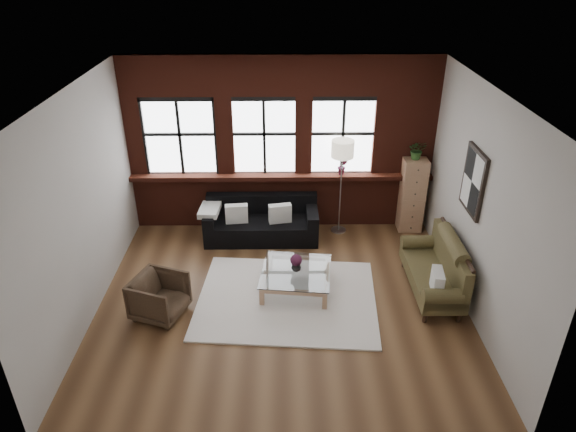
{
  "coord_description": "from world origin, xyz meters",
  "views": [
    {
      "loc": [
        0.01,
        -6.27,
        4.85
      ],
      "look_at": [
        0.1,
        0.6,
        1.15
      ],
      "focal_mm": 32.0,
      "sensor_mm": 36.0,
      "label": 1
    }
  ],
  "objects_px": {
    "vase": "(296,266)",
    "coffee_table": "(296,280)",
    "drawer_chest": "(412,194)",
    "dark_sofa": "(261,220)",
    "floor_lamp": "(341,184)",
    "vintage_settee": "(432,268)",
    "armchair": "(159,297)"
  },
  "relations": [
    {
      "from": "drawer_chest",
      "to": "dark_sofa",
      "type": "bearing_deg",
      "value": -172.77
    },
    {
      "from": "dark_sofa",
      "to": "vintage_settee",
      "type": "distance_m",
      "value": 3.16
    },
    {
      "from": "coffee_table",
      "to": "vase",
      "type": "distance_m",
      "value": 0.25
    },
    {
      "from": "dark_sofa",
      "to": "coffee_table",
      "type": "xyz_separation_m",
      "value": [
        0.59,
        -1.59,
        -0.2
      ]
    },
    {
      "from": "vintage_settee",
      "to": "armchair",
      "type": "height_order",
      "value": "vintage_settee"
    },
    {
      "from": "dark_sofa",
      "to": "coffee_table",
      "type": "height_order",
      "value": "dark_sofa"
    },
    {
      "from": "floor_lamp",
      "to": "vintage_settee",
      "type": "bearing_deg",
      "value": -57.68
    },
    {
      "from": "vase",
      "to": "drawer_chest",
      "type": "height_order",
      "value": "drawer_chest"
    },
    {
      "from": "drawer_chest",
      "to": "floor_lamp",
      "type": "distance_m",
      "value": 1.37
    },
    {
      "from": "coffee_table",
      "to": "floor_lamp",
      "type": "distance_m",
      "value": 2.18
    },
    {
      "from": "dark_sofa",
      "to": "floor_lamp",
      "type": "bearing_deg",
      "value": 9.6
    },
    {
      "from": "vase",
      "to": "coffee_table",
      "type": "bearing_deg",
      "value": -63.43
    },
    {
      "from": "drawer_chest",
      "to": "floor_lamp",
      "type": "bearing_deg",
      "value": -175.36
    },
    {
      "from": "armchair",
      "to": "floor_lamp",
      "type": "relative_size",
      "value": 0.36
    },
    {
      "from": "vintage_settee",
      "to": "coffee_table",
      "type": "distance_m",
      "value": 2.1
    },
    {
      "from": "vase",
      "to": "drawer_chest",
      "type": "distance_m",
      "value": 2.94
    },
    {
      "from": "dark_sofa",
      "to": "drawer_chest",
      "type": "relative_size",
      "value": 1.45
    },
    {
      "from": "dark_sofa",
      "to": "vintage_settee",
      "type": "relative_size",
      "value": 1.22
    },
    {
      "from": "vintage_settee",
      "to": "vase",
      "type": "distance_m",
      "value": 2.08
    },
    {
      "from": "vintage_settee",
      "to": "floor_lamp",
      "type": "bearing_deg",
      "value": 122.32
    },
    {
      "from": "vintage_settee",
      "to": "armchair",
      "type": "xyz_separation_m",
      "value": [
        -4.07,
        -0.5,
        -0.13
      ]
    },
    {
      "from": "vintage_settee",
      "to": "armchair",
      "type": "relative_size",
      "value": 2.38
    },
    {
      "from": "vintage_settee",
      "to": "drawer_chest",
      "type": "distance_m",
      "value": 2.06
    },
    {
      "from": "vase",
      "to": "drawer_chest",
      "type": "xyz_separation_m",
      "value": [
        2.19,
        1.94,
        0.28
      ]
    },
    {
      "from": "vase",
      "to": "drawer_chest",
      "type": "bearing_deg",
      "value": 41.55
    },
    {
      "from": "dark_sofa",
      "to": "floor_lamp",
      "type": "relative_size",
      "value": 1.05
    },
    {
      "from": "armchair",
      "to": "coffee_table",
      "type": "bearing_deg",
      "value": -53.33
    },
    {
      "from": "armchair",
      "to": "coffee_table",
      "type": "distance_m",
      "value": 2.08
    },
    {
      "from": "coffee_table",
      "to": "vase",
      "type": "height_order",
      "value": "vase"
    },
    {
      "from": "vintage_settee",
      "to": "coffee_table",
      "type": "height_order",
      "value": "vintage_settee"
    },
    {
      "from": "vase",
      "to": "floor_lamp",
      "type": "bearing_deg",
      "value": 65.05
    },
    {
      "from": "dark_sofa",
      "to": "drawer_chest",
      "type": "bearing_deg",
      "value": 7.23
    }
  ]
}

